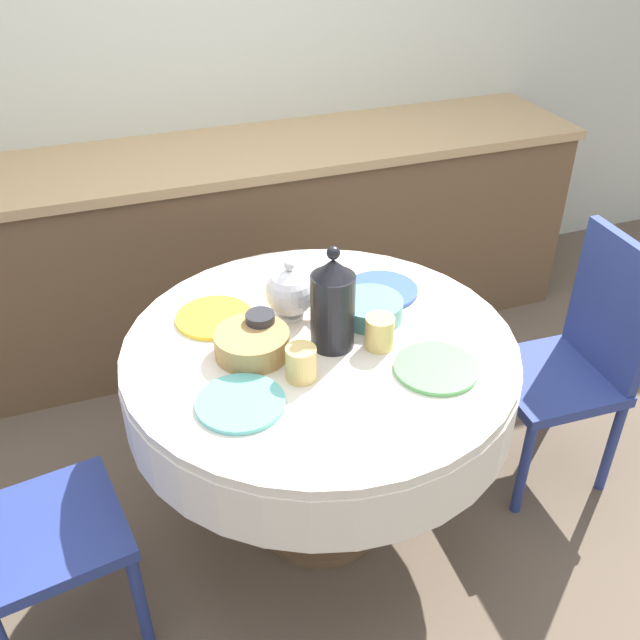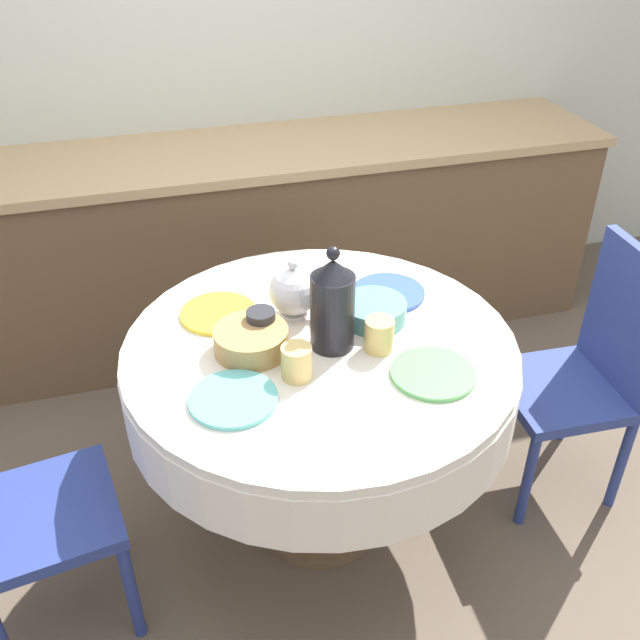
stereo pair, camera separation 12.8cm
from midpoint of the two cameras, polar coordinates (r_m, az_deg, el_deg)
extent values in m
plane|color=brown|center=(2.61, -1.46, -15.52)|extent=(12.00, 12.00, 0.00)
cube|color=beige|center=(3.31, -11.39, 21.35)|extent=(7.00, 0.05, 2.60)
cube|color=brown|center=(3.30, -8.65, 5.42)|extent=(3.20, 0.60, 0.87)
cube|color=tan|center=(3.11, -9.36, 12.81)|extent=(3.24, 0.64, 0.04)
cylinder|color=brown|center=(2.60, -1.46, -15.23)|extent=(0.44, 0.44, 0.04)
cylinder|color=brown|center=(2.40, -1.56, -10.92)|extent=(0.11, 0.11, 0.51)
cylinder|color=silver|center=(2.17, -1.70, -4.43)|extent=(1.17, 1.17, 0.18)
cylinder|color=silver|center=(2.10, -1.74, -2.19)|extent=(1.16, 1.16, 0.03)
cube|color=navy|center=(2.62, 16.68, -4.55)|extent=(0.42, 0.42, 0.04)
cube|color=navy|center=(2.57, 21.05, 1.02)|extent=(0.05, 0.38, 0.50)
cylinder|color=navy|center=(2.57, 14.57, -11.53)|extent=(0.04, 0.04, 0.40)
cylinder|color=navy|center=(2.78, 10.97, -6.72)|extent=(0.04, 0.04, 0.40)
cylinder|color=navy|center=(2.74, 21.02, -9.53)|extent=(0.04, 0.04, 0.40)
cylinder|color=navy|center=(2.95, 17.11, -5.19)|extent=(0.04, 0.04, 0.40)
cube|color=navy|center=(2.18, -22.65, -15.40)|extent=(0.46, 0.46, 0.04)
cylinder|color=navy|center=(2.46, -18.12, -14.79)|extent=(0.04, 0.04, 0.40)
cylinder|color=navy|center=(2.23, -15.87, -21.00)|extent=(0.04, 0.04, 0.40)
cylinder|color=#60BCB7|center=(1.89, -8.32, -6.63)|extent=(0.24, 0.24, 0.01)
cylinder|color=#DBB766|center=(1.94, -3.42, -3.51)|extent=(0.09, 0.09, 0.10)
cylinder|color=#5BA85B|center=(2.00, 7.45, -3.88)|extent=(0.24, 0.24, 0.01)
cylinder|color=#DBB766|center=(2.05, 3.01, -1.03)|extent=(0.09, 0.09, 0.10)
cylinder|color=yellow|center=(2.23, -10.10, 0.17)|extent=(0.24, 0.24, 0.01)
cylinder|color=#28282D|center=(2.08, -6.52, -0.68)|extent=(0.09, 0.09, 0.10)
cylinder|color=#3856AD|center=(2.33, 3.38, 2.37)|extent=(0.24, 0.24, 0.01)
cylinder|color=#CC4C3D|center=(2.21, -0.44, 1.71)|extent=(0.09, 0.09, 0.10)
cylinder|color=black|center=(2.02, -0.79, 0.67)|extent=(0.13, 0.13, 0.23)
cone|color=black|center=(1.95, -0.83, 4.17)|extent=(0.12, 0.12, 0.05)
sphere|color=black|center=(1.93, -0.84, 5.36)|extent=(0.04, 0.04, 0.04)
cylinder|color=white|center=(2.21, -4.03, 0.41)|extent=(0.08, 0.08, 0.01)
sphere|color=white|center=(2.17, -4.11, 2.22)|extent=(0.15, 0.15, 0.15)
cylinder|color=white|center=(2.19, -1.88, 2.82)|extent=(0.09, 0.03, 0.05)
sphere|color=white|center=(2.12, -4.21, 4.36)|extent=(0.03, 0.03, 0.03)
cylinder|color=#AD844C|center=(2.05, -7.25, -1.91)|extent=(0.22, 0.22, 0.07)
cylinder|color=#569993|center=(2.19, 2.37, 0.87)|extent=(0.20, 0.20, 0.06)
camera|label=1|loc=(0.06, -91.79, -1.20)|focal=40.00mm
camera|label=2|loc=(0.06, 88.21, 1.20)|focal=40.00mm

